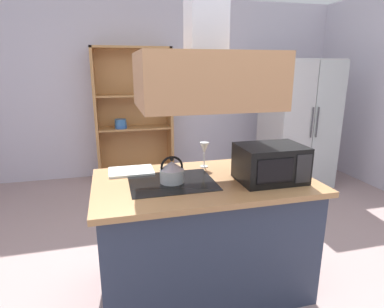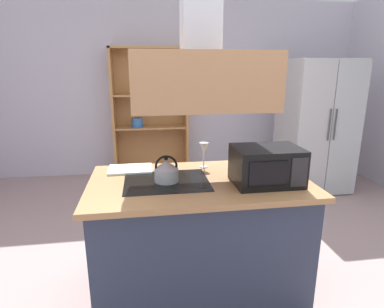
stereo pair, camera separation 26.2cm
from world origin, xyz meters
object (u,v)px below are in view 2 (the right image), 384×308
cutting_board (130,169)px  wine_glass_on_counter (204,149)px  dish_cabinet (150,121)px  kettle (166,171)px  refrigerator (316,126)px  microwave (267,166)px  fruit_bowl (265,160)px

cutting_board → wine_glass_on_counter: bearing=-0.9°
dish_cabinet → kettle: (0.05, -2.82, 0.11)m
refrigerator → wine_glass_on_counter: bearing=-139.6°
kettle → wine_glass_on_counter: bearing=42.1°
refrigerator → cutting_board: bearing=-147.2°
kettle → wine_glass_on_counter: 0.44m
cutting_board → wine_glass_on_counter: wine_glass_on_counter is taller
kettle → microwave: size_ratio=0.42×
kettle → microwave: 0.70m
kettle → wine_glass_on_counter: size_ratio=0.93×
fruit_bowl → dish_cabinet: bearing=108.9°
refrigerator → fruit_bowl: (-1.37, -1.64, 0.05)m
kettle → cutting_board: 0.41m
refrigerator → microwave: refrigerator is taller
cutting_board → microwave: microwave is taller
microwave → wine_glass_on_counter: microwave is taller
kettle → wine_glass_on_counter: (0.33, 0.29, 0.07)m
refrigerator → kettle: (-2.20, -1.89, 0.08)m
dish_cabinet → refrigerator: bearing=-22.3°
kettle → fruit_bowl: size_ratio=0.95×
refrigerator → fruit_bowl: refrigerator is taller
cutting_board → microwave: (0.95, -0.44, 0.12)m
wine_glass_on_counter → fruit_bowl: wine_glass_on_counter is taller
fruit_bowl → wine_glass_on_counter: bearing=175.8°
cutting_board → fruit_bowl: fruit_bowl is taller
fruit_bowl → refrigerator: bearing=50.0°
cutting_board → microwave: bearing=-24.6°
dish_cabinet → microwave: size_ratio=4.29×
cutting_board → dish_cabinet: bearing=85.0°
dish_cabinet → cutting_board: 2.52m
cutting_board → wine_glass_on_counter: size_ratio=1.65×
refrigerator → wine_glass_on_counter: 2.47m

